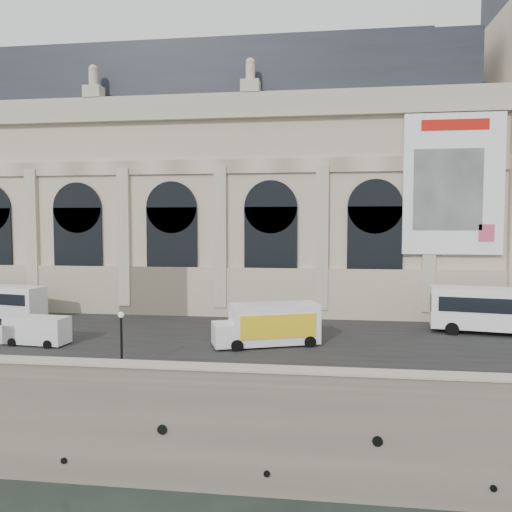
# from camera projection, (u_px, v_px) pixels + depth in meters

# --- Properties ---
(ground) EXTENTS (260.00, 260.00, 0.00)m
(ground) POSITION_uv_depth(u_px,v_px,m) (130.00, 488.00, 28.90)
(ground) COLOR black
(ground) RESTS_ON ground
(quay) EXTENTS (160.00, 70.00, 6.00)m
(quay) POSITION_uv_depth(u_px,v_px,m) (234.00, 321.00, 63.36)
(quay) COLOR gray
(quay) RESTS_ON ground
(street) EXTENTS (160.00, 24.00, 0.06)m
(street) POSITION_uv_depth(u_px,v_px,m) (191.00, 333.00, 42.38)
(street) COLOR #2D2D2D
(street) RESTS_ON quay
(parapet) EXTENTS (160.00, 1.40, 1.21)m
(parapet) POSITION_uv_depth(u_px,v_px,m) (132.00, 373.00, 29.08)
(parapet) COLOR gray
(parapet) RESTS_ON quay
(museum) EXTENTS (69.00, 18.70, 29.10)m
(museum) POSITION_uv_depth(u_px,v_px,m) (178.00, 187.00, 58.98)
(museum) COLOR beige
(museum) RESTS_ON quay
(van_c) EXTENTS (5.12, 2.42, 2.21)m
(van_c) POSITION_uv_depth(u_px,v_px,m) (34.00, 330.00, 38.37)
(van_c) COLOR white
(van_c) RESTS_ON quay
(box_truck) EXTENTS (8.40, 5.10, 3.23)m
(box_truck) POSITION_uv_depth(u_px,v_px,m) (268.00, 325.00, 38.01)
(box_truck) COLOR white
(box_truck) RESTS_ON quay
(lamp_right) EXTENTS (0.39, 0.39, 3.83)m
(lamp_right) POSITION_uv_depth(u_px,v_px,m) (121.00, 342.00, 31.21)
(lamp_right) COLOR black
(lamp_right) RESTS_ON quay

